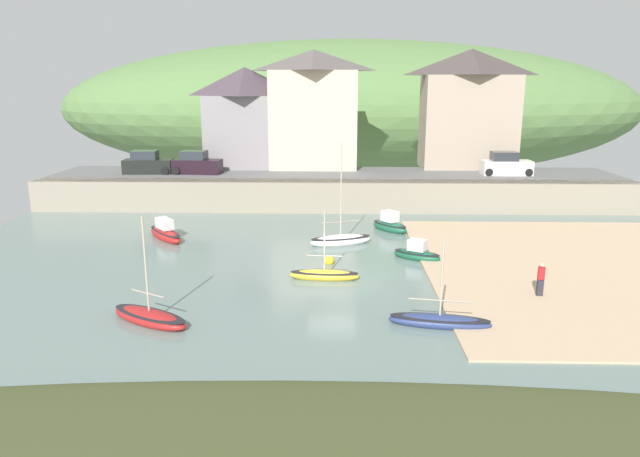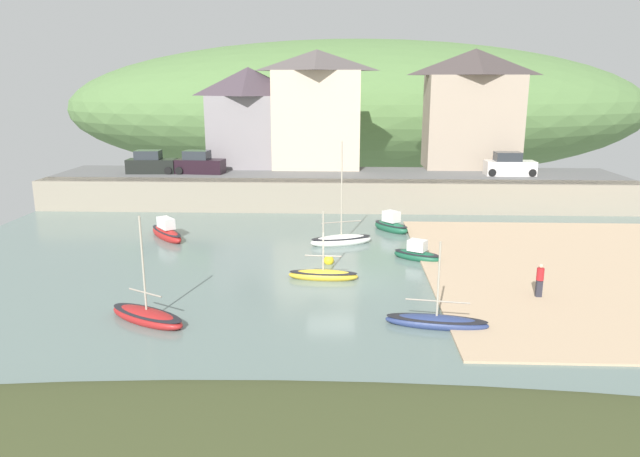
% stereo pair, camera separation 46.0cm
% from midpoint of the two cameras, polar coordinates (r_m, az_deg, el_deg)
% --- Properties ---
extents(ground, '(48.00, 41.00, 0.61)m').
position_cam_midpoint_polar(ground, '(21.12, 4.33, -13.22)').
color(ground, slate).
extents(quay_seawall, '(48.00, 9.40, 2.40)m').
position_cam_midpoint_polar(quay_seawall, '(46.59, 1.08, 3.54)').
color(quay_seawall, gray).
rests_on(quay_seawall, ground).
extents(hillside_backdrop, '(80.00, 44.00, 18.64)m').
position_cam_midpoint_polar(hillside_backdrop, '(83.60, 2.65, 11.73)').
color(hillside_backdrop, '#557941').
rests_on(hillside_backdrop, ground).
extents(waterfront_building_left, '(7.40, 5.57, 8.97)m').
position_cam_midpoint_polar(waterfront_building_left, '(54.25, -7.56, 10.88)').
color(waterfront_building_left, gray).
rests_on(waterfront_building_left, ground).
extents(waterfront_building_centre, '(8.03, 6.17, 10.47)m').
position_cam_midpoint_polar(waterfront_building_centre, '(53.61, -0.87, 11.74)').
color(waterfront_building_centre, beige).
rests_on(waterfront_building_centre, ground).
extents(waterfront_building_right, '(8.59, 4.89, 10.51)m').
position_cam_midpoint_polar(waterfront_building_right, '(54.84, 14.25, 11.42)').
color(waterfront_building_right, tan).
rests_on(waterfront_building_right, ground).
extents(sailboat_blue_trim, '(3.41, 3.87, 1.57)m').
position_cam_midpoint_polar(sailboat_blue_trim, '(39.18, -15.35, -0.44)').
color(sailboat_blue_trim, '#A9201E').
rests_on(sailboat_blue_trim, ground).
extents(fishing_boat_green, '(4.20, 2.48, 6.65)m').
position_cam_midpoint_polar(fishing_boat_green, '(36.56, 1.69, -1.12)').
color(fishing_boat_green, white).
rests_on(fishing_boat_green, ground).
extents(dinghy_open_wooden, '(2.99, 2.34, 1.29)m').
position_cam_midpoint_polar(dinghy_open_wooden, '(33.91, 9.16, -2.45)').
color(dinghy_open_wooden, '#195439').
rests_on(dinghy_open_wooden, ground).
extents(sailboat_nearest_shore, '(3.68, 1.16, 3.75)m').
position_cam_midpoint_polar(sailboat_nearest_shore, '(30.09, -0.00, -4.58)').
color(sailboat_nearest_shore, gold).
rests_on(sailboat_nearest_shore, ground).
extents(sailboat_white_hull, '(2.81, 3.03, 1.56)m').
position_cam_midpoint_polar(sailboat_white_hull, '(40.22, 6.57, 0.34)').
color(sailboat_white_hull, '#1C593D').
rests_on(sailboat_white_hull, ground).
extents(rowboat_small_beached, '(4.37, 1.67, 3.81)m').
position_cam_midpoint_polar(rowboat_small_beached, '(24.93, 11.20, -8.93)').
color(rowboat_small_beached, navy).
rests_on(rowboat_small_beached, ground).
extents(sailboat_tall_mast, '(4.10, 3.02, 4.77)m').
position_cam_midpoint_polar(sailboat_tall_mast, '(25.88, -16.96, -8.35)').
color(sailboat_tall_mast, maroon).
rests_on(sailboat_tall_mast, ground).
extents(parked_car_near_slipway, '(4.18, 1.91, 1.95)m').
position_cam_midpoint_polar(parked_car_near_slipway, '(52.10, -16.88, 6.11)').
color(parked_car_near_slipway, black).
rests_on(parked_car_near_slipway, ground).
extents(parked_car_by_wall, '(4.25, 2.11, 1.95)m').
position_cam_midpoint_polar(parked_car_by_wall, '(50.93, -12.35, 6.22)').
color(parked_car_by_wall, black).
rests_on(parked_car_by_wall, ground).
extents(parked_car_end_of_row, '(4.11, 1.82, 1.95)m').
position_cam_midpoint_polar(parked_car_end_of_row, '(51.46, 17.63, 5.97)').
color(parked_car_end_of_row, silver).
rests_on(parked_car_end_of_row, ground).
extents(person_on_slipway, '(0.34, 0.34, 1.62)m').
position_cam_midpoint_polar(person_on_slipway, '(29.12, 20.53, -4.57)').
color(person_on_slipway, '#282833').
rests_on(person_on_slipway, ground).
extents(mooring_buoy, '(0.58, 0.58, 0.58)m').
position_cam_midpoint_polar(mooring_buoy, '(32.63, 0.51, -3.18)').
color(mooring_buoy, yellow).
rests_on(mooring_buoy, ground).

